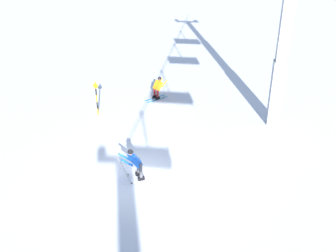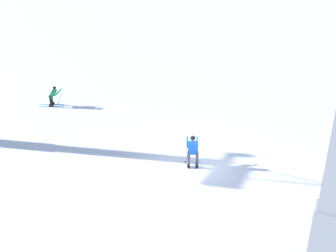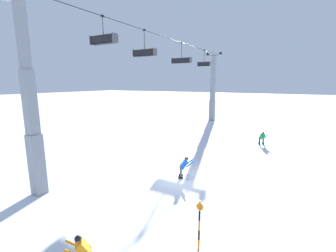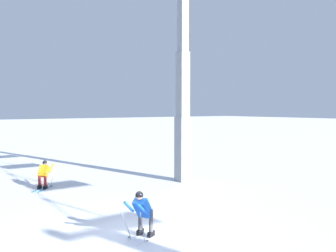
{
  "view_description": "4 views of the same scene",
  "coord_description": "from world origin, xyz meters",
  "views": [
    {
      "loc": [
        13.19,
        3.08,
        9.31
      ],
      "look_at": [
        0.05,
        1.21,
        2.46
      ],
      "focal_mm": 40.78,
      "sensor_mm": 36.0,
      "label": 1
    },
    {
      "loc": [
        -5.69,
        14.48,
        8.87
      ],
      "look_at": [
        0.66,
        1.74,
        2.69
      ],
      "focal_mm": 40.53,
      "sensor_mm": 36.0,
      "label": 2
    },
    {
      "loc": [
        -12.74,
        -6.38,
        6.27
      ],
      "look_at": [
        -0.55,
        0.6,
        3.6
      ],
      "focal_mm": 24.5,
      "sensor_mm": 36.0,
      "label": 3
    },
    {
      "loc": [
        9.53,
        -5.63,
        3.92
      ],
      "look_at": [
        0.16,
        0.93,
        3.37
      ],
      "focal_mm": 38.38,
      "sensor_mm": 36.0,
      "label": 4
    }
  ],
  "objects": [
    {
      "name": "skier_carving_main",
      "position": [
        0.31,
        -0.12,
        0.85
      ],
      "size": [
        1.3,
        1.77,
        1.61
      ],
      "color": "white",
      "rests_on": "ground_plane"
    },
    {
      "name": "lift_tower_near",
      "position": [
        -5.8,
        6.08,
        4.64
      ],
      "size": [
        0.66,
        2.66,
        10.98
      ],
      "color": "gray",
      "rests_on": "ground_plane"
    },
    {
      "name": "skier_distant_downhill",
      "position": [
        -8.32,
        -0.6,
        0.77
      ],
      "size": [
        1.51,
        1.42,
        1.48
      ],
      "color": "#198CCC",
      "rests_on": "ground_plane"
    },
    {
      "name": "ground_plane",
      "position": [
        0.0,
        0.0,
        0.0
      ],
      "size": [
        260.0,
        260.0,
        0.0
      ],
      "primitive_type": "plane",
      "color": "white"
    }
  ]
}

